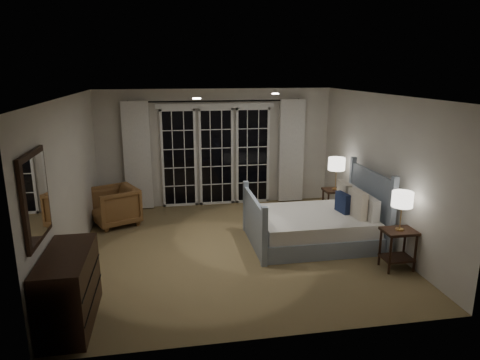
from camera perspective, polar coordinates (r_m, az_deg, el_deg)
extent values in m
plane|color=olive|center=(7.22, -0.71, -9.05)|extent=(5.00, 5.00, 0.00)
plane|color=silver|center=(6.62, -0.77, 11.18)|extent=(5.00, 5.00, 0.00)
cube|color=beige|center=(6.89, -21.74, -0.27)|extent=(0.02, 5.00, 2.50)
cube|color=beige|center=(7.61, 18.19, 1.38)|extent=(0.02, 5.00, 2.50)
cube|color=beige|center=(9.24, -3.22, 4.31)|extent=(5.00, 0.02, 2.50)
cube|color=beige|center=(4.48, 4.41, -6.99)|extent=(5.00, 0.02, 2.50)
cube|color=black|center=(9.19, -8.14, 2.86)|extent=(0.66, 0.02, 2.02)
cube|color=black|center=(9.25, -3.18, 3.06)|extent=(0.66, 0.02, 2.02)
cube|color=black|center=(9.37, 1.69, 3.23)|extent=(0.66, 0.02, 2.02)
cube|color=white|center=(9.08, -3.27, 9.86)|extent=(2.50, 0.04, 0.10)
cylinder|color=black|center=(9.01, -3.23, 10.47)|extent=(3.50, 0.03, 0.03)
cube|color=white|center=(9.10, -13.51, 3.13)|extent=(0.55, 0.10, 2.25)
cube|color=white|center=(9.47, 6.86, 3.87)|extent=(0.55, 0.10, 2.25)
cylinder|color=white|center=(7.38, 4.74, 11.40)|extent=(0.12, 0.12, 0.01)
cylinder|color=white|center=(6.16, -5.79, 10.76)|extent=(0.12, 0.12, 0.01)
cube|color=#848F9F|center=(7.50, 9.59, -7.17)|extent=(1.92, 1.50, 0.28)
cube|color=silver|center=(7.41, 9.67, -5.32)|extent=(1.86, 1.44, 0.23)
cube|color=#848F9F|center=(7.73, 16.89, -3.25)|extent=(0.06, 1.50, 1.22)
cube|color=#848F9F|center=(7.13, 1.89, -5.70)|extent=(0.06, 1.50, 0.84)
cube|color=silver|center=(7.35, 16.65, -3.46)|extent=(0.14, 0.60, 0.36)
cube|color=silver|center=(7.90, 14.62, -2.06)|extent=(0.14, 0.60, 0.36)
cube|color=#EFE4C5|center=(7.30, 15.41, -3.11)|extent=(0.16, 0.46, 0.45)
cube|color=#EFE4C5|center=(7.79, 13.68, -1.90)|extent=(0.16, 0.46, 0.45)
cube|color=#161F3D|center=(7.50, 13.51, -2.95)|extent=(0.15, 0.35, 0.34)
cube|color=black|center=(6.72, 20.47, -6.42)|extent=(0.47, 0.38, 0.04)
cube|color=black|center=(6.87, 20.15, -9.71)|extent=(0.43, 0.34, 0.03)
cylinder|color=black|center=(6.61, 19.39, -9.46)|extent=(0.04, 0.04, 0.58)
cylinder|color=black|center=(6.81, 22.33, -9.05)|extent=(0.04, 0.04, 0.58)
cylinder|color=black|center=(6.85, 18.17, -8.50)|extent=(0.04, 0.04, 0.58)
cylinder|color=black|center=(7.04, 21.04, -8.13)|extent=(0.04, 0.04, 0.58)
cube|color=black|center=(8.67, 12.57, -1.34)|extent=(0.45, 0.36, 0.04)
cube|color=black|center=(8.78, 12.43, -3.88)|extent=(0.42, 0.32, 0.03)
cylinder|color=black|center=(8.55, 11.65, -3.52)|extent=(0.04, 0.04, 0.56)
cylinder|color=black|center=(8.70, 13.98, -3.36)|extent=(0.04, 0.04, 0.56)
cylinder|color=black|center=(8.81, 10.97, -2.95)|extent=(0.04, 0.04, 0.56)
cylinder|color=black|center=(8.95, 13.25, -2.80)|extent=(0.04, 0.04, 0.56)
cylinder|color=tan|center=(6.71, 20.49, -6.18)|extent=(0.12, 0.12, 0.02)
cylinder|color=tan|center=(6.65, 20.63, -4.72)|extent=(0.02, 0.02, 0.34)
cylinder|color=white|center=(6.56, 20.84, -2.41)|extent=(0.30, 0.30, 0.22)
cylinder|color=tan|center=(8.66, 12.58, -1.14)|extent=(0.12, 0.12, 0.02)
cylinder|color=tan|center=(8.61, 12.65, 0.12)|extent=(0.02, 0.02, 0.37)
cylinder|color=white|center=(8.54, 12.77, 2.11)|extent=(0.33, 0.33, 0.24)
imported|color=brown|center=(8.49, -16.36, -3.35)|extent=(1.06, 1.05, 0.73)
cube|color=black|center=(5.46, -21.84, -13.30)|extent=(0.51, 1.23, 0.87)
cube|color=black|center=(5.48, -18.93, -14.68)|extent=(0.01, 1.21, 0.01)
cube|color=black|center=(5.35, -19.18, -11.99)|extent=(0.01, 1.21, 0.01)
cube|color=black|center=(5.12, -25.63, -2.10)|extent=(0.04, 0.85, 1.00)
cube|color=white|center=(5.11, -25.36, -2.09)|extent=(0.01, 0.73, 0.88)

